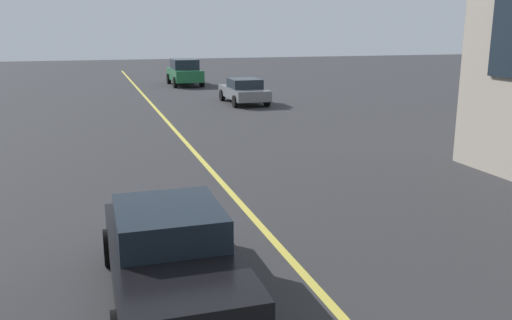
{
  "coord_description": "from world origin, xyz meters",
  "views": [
    {
      "loc": [
        5.14,
        3.24,
        4.01
      ],
      "look_at": [
        15.44,
        0.05,
        1.39
      ],
      "focal_mm": 37.98,
      "sensor_mm": 36.0,
      "label": 1
    }
  ],
  "objects": [
    {
      "name": "car_black_parked_a",
      "position": [
        12.87,
        2.21,
        0.7
      ],
      "size": [
        4.4,
        1.95,
        1.37
      ],
      "color": "black",
      "rests_on": "ground_plane"
    },
    {
      "name": "car_green_trailing",
      "position": [
        44.41,
        -3.49,
        0.97
      ],
      "size": [
        4.7,
        2.14,
        1.88
      ],
      "color": "#1E6038",
      "rests_on": "ground_plane"
    },
    {
      "name": "lane_centre_line",
      "position": [
        20.0,
        0.0,
        0.0
      ],
      "size": [
        80.0,
        0.16,
        0.01
      ],
      "color": "#D8C64C",
      "rests_on": "ground_plane"
    },
    {
      "name": "car_grey_mid",
      "position": [
        33.71,
        -4.9,
        0.7
      ],
      "size": [
        4.4,
        1.95,
        1.37
      ],
      "color": "slate",
      "rests_on": "ground_plane"
    }
  ]
}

